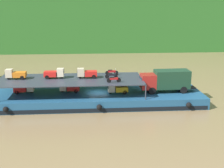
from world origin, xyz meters
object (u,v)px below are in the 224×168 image
at_px(motorcycle_upper_port, 114,79).
at_px(motorcycle_upper_centre, 112,75).
at_px(mini_truck_upper_mid, 54,73).
at_px(mini_truck_upper_fore, 87,73).
at_px(motorcycle_upper_stbd, 112,72).
at_px(mini_truck_lower_aft, 69,87).
at_px(mini_truck_lower_stern, 24,88).
at_px(covered_lorry, 166,80).
at_px(mini_truck_lower_mid, 117,89).
at_px(cargo_barge, 98,98).
at_px(mini_truck_upper_stern, 16,74).

distance_m(motorcycle_upper_port, motorcycle_upper_centre, 2.23).
bearing_deg(mini_truck_upper_mid, mini_truck_upper_fore, -2.06).
bearing_deg(motorcycle_upper_stbd, mini_truck_upper_mid, -169.38).
xyz_separation_m(mini_truck_upper_mid, motorcycle_upper_port, (8.03, -2.94, -0.26)).
distance_m(mini_truck_lower_aft, motorcycle_upper_centre, 6.20).
relative_size(mini_truck_lower_stern, motorcycle_upper_port, 1.44).
bearing_deg(covered_lorry, mini_truck_lower_mid, -177.98).
bearing_deg(cargo_barge, mini_truck_lower_aft, 172.17).
relative_size(mini_truck_lower_stern, mini_truck_lower_aft, 0.99).
bearing_deg(covered_lorry, mini_truck_lower_aft, 176.31).
xyz_separation_m(covered_lorry, motorcycle_upper_stbd, (-7.49, 2.57, 0.74)).
distance_m(mini_truck_lower_stern, mini_truck_upper_mid, 4.66).
bearing_deg(motorcycle_upper_stbd, mini_truck_lower_stern, -171.97).
xyz_separation_m(mini_truck_upper_stern, motorcycle_upper_port, (13.33, -2.91, -0.26)).
xyz_separation_m(cargo_barge, motorcycle_upper_port, (2.01, -2.21, 3.18)).
xyz_separation_m(covered_lorry, mini_truck_upper_stern, (-20.86, 1.02, 1.00)).
bearing_deg(mini_truck_lower_aft, motorcycle_upper_stbd, 15.54).
relative_size(mini_truck_lower_mid, mini_truck_upper_stern, 1.01).
bearing_deg(mini_truck_upper_mid, cargo_barge, -6.95).
height_order(mini_truck_upper_fore, motorcycle_upper_port, mini_truck_upper_fore).
height_order(mini_truck_upper_stern, motorcycle_upper_port, mini_truck_upper_stern).
bearing_deg(mini_truck_lower_mid, covered_lorry, 2.02).
bearing_deg(motorcycle_upper_port, mini_truck_upper_mid, 159.90).
xyz_separation_m(mini_truck_upper_fore, motorcycle_upper_port, (3.56, -2.78, -0.26)).
bearing_deg(mini_truck_upper_stern, mini_truck_lower_mid, -5.19).
height_order(mini_truck_lower_stern, motorcycle_upper_centre, motorcycle_upper_centre).
relative_size(cargo_barge, mini_truck_lower_aft, 10.44).
height_order(cargo_barge, mini_truck_upper_mid, mini_truck_upper_mid).
bearing_deg(mini_truck_lower_aft, mini_truck_upper_fore, 0.41).
bearing_deg(motorcycle_upper_stbd, mini_truck_lower_aft, -164.46).
distance_m(mini_truck_lower_mid, mini_truck_upper_mid, 9.00).
xyz_separation_m(cargo_barge, motorcycle_upper_centre, (1.89, 0.02, 3.18)).
relative_size(cargo_barge, mini_truck_upper_stern, 10.57).
relative_size(mini_truck_lower_mid, mini_truck_upper_fore, 1.01).
relative_size(cargo_barge, motorcycle_upper_centre, 15.29).
height_order(motorcycle_upper_port, motorcycle_upper_centre, same).
distance_m(mini_truck_upper_fore, motorcycle_upper_centre, 3.49).
bearing_deg(cargo_barge, mini_truck_lower_stern, 177.11).
bearing_deg(mini_truck_upper_stern, mini_truck_upper_mid, 0.33).
height_order(cargo_barge, motorcycle_upper_port, motorcycle_upper_port).
xyz_separation_m(covered_lorry, mini_truck_lower_aft, (-13.58, 0.88, -1.00)).
xyz_separation_m(motorcycle_upper_port, motorcycle_upper_centre, (-0.12, 2.23, 0.00)).
bearing_deg(motorcycle_upper_centre, motorcycle_upper_stbd, 85.66).
distance_m(cargo_barge, mini_truck_lower_stern, 10.34).
height_order(cargo_barge, mini_truck_lower_mid, mini_truck_lower_mid).
distance_m(cargo_barge, motorcycle_upper_stbd, 4.41).
xyz_separation_m(covered_lorry, mini_truck_lower_mid, (-6.89, -0.24, -1.00)).
height_order(mini_truck_upper_fore, motorcycle_upper_stbd, mini_truck_upper_fore).
height_order(mini_truck_upper_mid, mini_truck_upper_fore, same).
relative_size(cargo_barge, mini_truck_lower_mid, 10.45).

